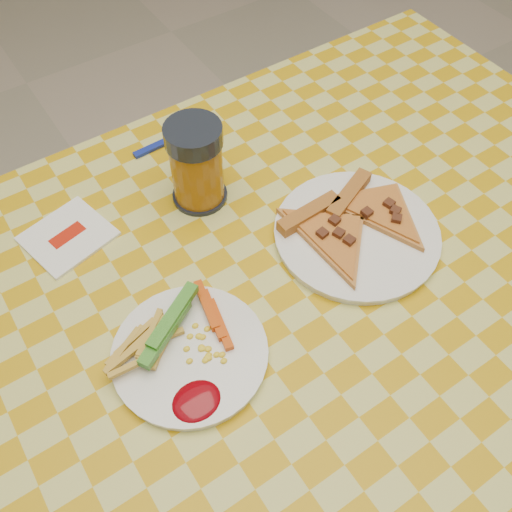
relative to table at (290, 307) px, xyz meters
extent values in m
plane|color=#BAAE95|center=(0.00, 0.00, -0.68)|extent=(8.00, 8.00, 0.00)
cylinder|color=white|center=(0.54, 0.34, -0.33)|extent=(0.06, 0.06, 0.71)
cube|color=brown|center=(0.00, 0.00, 0.05)|extent=(1.20, 0.80, 0.04)
cylinder|color=white|center=(-0.18, -0.02, 0.08)|extent=(0.23, 0.23, 0.01)
cylinder|color=white|center=(0.13, 0.01, 0.08)|extent=(0.32, 0.32, 0.01)
cube|color=#1D6710|center=(-0.19, 0.01, 0.11)|extent=(0.11, 0.08, 0.02)
cube|color=#D04509|center=(-0.13, 0.00, 0.09)|extent=(0.07, 0.09, 0.02)
ellipsoid|color=maroon|center=(-0.21, -0.09, 0.09)|extent=(0.06, 0.05, 0.01)
cube|color=#AF5A27|center=(0.08, 0.07, 0.10)|extent=(0.11, 0.03, 0.02)
cube|color=#AF5A27|center=(0.16, 0.07, 0.10)|extent=(0.11, 0.06, 0.02)
cylinder|color=black|center=(-0.03, 0.22, 0.08)|extent=(0.09, 0.09, 0.01)
cylinder|color=#965810|center=(-0.03, 0.22, 0.13)|extent=(0.08, 0.08, 0.12)
cylinder|color=black|center=(-0.03, 0.22, 0.20)|extent=(0.09, 0.09, 0.03)
cube|color=white|center=(-0.24, 0.25, 0.08)|extent=(0.14, 0.13, 0.01)
cube|color=red|center=(-0.24, 0.25, 0.08)|extent=(0.06, 0.03, 0.00)
cube|color=navy|center=(-0.02, 0.36, 0.08)|extent=(0.11, 0.02, 0.01)
cube|color=white|center=(0.05, 0.36, 0.08)|extent=(0.05, 0.02, 0.00)
camera|label=1|loc=(-0.30, -0.36, 0.76)|focal=40.00mm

